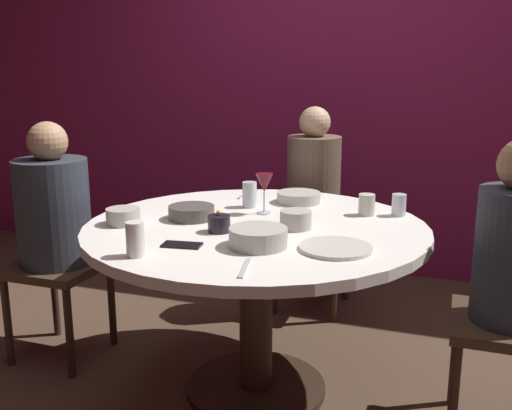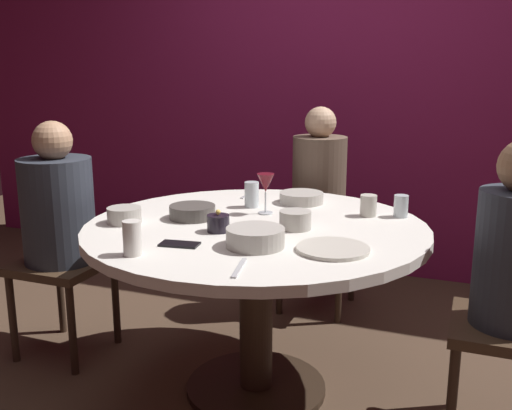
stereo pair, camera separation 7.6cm
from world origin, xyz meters
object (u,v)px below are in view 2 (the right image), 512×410
at_px(cell_phone, 180,244).
at_px(cup_center_front, 132,238).
at_px(dining_table, 256,258).
at_px(wine_glass, 266,185).
at_px(candle_holder, 218,223).
at_px(bowl_small_white, 295,220).
at_px(bowl_serving_large, 124,215).
at_px(bowl_rice_portion, 255,237).
at_px(bowl_salad_center, 192,212).
at_px(seated_diner_back, 319,187).
at_px(cup_near_candle, 368,206).
at_px(cup_by_right_diner, 401,206).
at_px(cup_by_left_diner, 252,195).
at_px(bowl_sauce_side, 301,198).
at_px(dinner_plate, 333,249).
at_px(seated_diner_left, 58,213).

relative_size(cell_phone, cup_center_front, 1.17).
distance_m(dining_table, wine_glass, 0.33).
xyz_separation_m(candle_holder, wine_glass, (0.07, 0.33, 0.09)).
relative_size(dining_table, bowl_small_white, 11.08).
height_order(candle_holder, bowl_small_white, candle_holder).
xyz_separation_m(bowl_serving_large, bowl_rice_portion, (0.62, -0.11, 0.00)).
bearing_deg(bowl_salad_center, candle_holder, -37.97).
distance_m(seated_diner_back, candle_holder, 1.14).
bearing_deg(bowl_salad_center, cup_near_candle, 24.16).
xyz_separation_m(bowl_salad_center, cup_near_candle, (0.68, 0.31, 0.02)).
xyz_separation_m(bowl_salad_center, cup_by_right_diner, (0.81, 0.34, 0.02)).
bearing_deg(wine_glass, cup_by_left_diner, 137.40).
xyz_separation_m(cup_by_left_diner, cup_by_right_diner, (0.66, 0.06, -0.01)).
distance_m(seated_diner_back, cup_near_candle, 0.79).
bearing_deg(cup_near_candle, bowl_rice_portion, -116.55).
xyz_separation_m(cell_phone, cup_by_left_diner, (0.03, 0.64, 0.05)).
height_order(bowl_sauce_side, cup_by_left_diner, cup_by_left_diner).
bearing_deg(cup_center_front, bowl_salad_center, 94.16).
relative_size(seated_diner_back, bowl_sauce_side, 5.65).
bearing_deg(bowl_rice_portion, dinner_plate, 11.35).
xyz_separation_m(bowl_serving_large, bowl_salad_center, (0.22, 0.17, -0.00)).
bearing_deg(cell_phone, wine_glass, -20.78).
xyz_separation_m(bowl_sauce_side, bowl_rice_portion, (0.05, -0.72, 0.01)).
distance_m(bowl_sauce_side, bowl_rice_portion, 0.72).
bearing_deg(cup_by_left_diner, bowl_salad_center, -119.32).
bearing_deg(candle_holder, dinner_plate, -9.26).
xyz_separation_m(candle_holder, cup_by_right_diner, (0.63, 0.49, 0.01)).
xyz_separation_m(bowl_sauce_side, cup_by_left_diner, (-0.19, -0.16, 0.03)).
distance_m(dining_table, cup_near_candle, 0.53).
bearing_deg(bowl_small_white, seated_diner_back, 99.73).
distance_m(cell_phone, cup_by_left_diner, 0.64).
height_order(dining_table, candle_holder, candle_holder).
relative_size(dinner_plate, cup_near_candle, 2.80).
bearing_deg(dining_table, cell_phone, -112.41).
distance_m(bowl_sauce_side, cup_near_candle, 0.36).
distance_m(bowl_serving_large, bowl_sauce_side, 0.83).
distance_m(dining_table, cup_by_left_diner, 0.36).
height_order(seated_diner_back, wine_glass, seated_diner_back).
xyz_separation_m(cup_near_candle, cup_by_left_diner, (-0.52, -0.03, 0.01)).
height_order(seated_diner_back, bowl_rice_portion, seated_diner_back).
bearing_deg(bowl_small_white, cell_phone, -131.75).
distance_m(seated_diner_left, bowl_salad_center, 0.71).
bearing_deg(bowl_salad_center, bowl_rice_portion, -35.24).
relative_size(dining_table, seated_diner_left, 1.23).
height_order(seated_diner_left, cup_by_left_diner, seated_diner_left).
bearing_deg(cup_by_right_diner, candle_holder, -142.21).
relative_size(seated_diner_back, wine_glass, 6.58).
relative_size(bowl_small_white, bowl_rice_portion, 0.60).
xyz_separation_m(wine_glass, bowl_sauce_side, (0.09, 0.25, -0.10)).
bearing_deg(bowl_small_white, bowl_rice_portion, -102.43).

